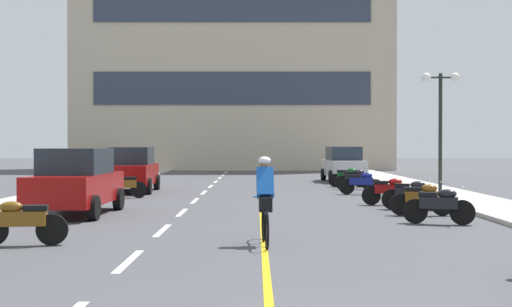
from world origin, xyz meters
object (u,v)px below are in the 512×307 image
object	(u,v)px
parked_car_near	(76,181)
parked_car_mid	(131,169)
motorcycle_2	(21,221)
motorcycle_5	(411,194)
motorcycle_10	(347,177)
parked_car_far	(343,164)
motorcycle_9	(354,179)
motorcycle_8	(361,182)
street_lamp_mid	(440,103)
motorcycle_3	(439,205)
cyclist_rider	(265,198)
motorcycle_6	(389,190)
motorcycle_4	(421,198)
motorcycle_7	(122,185)

from	to	relation	value
parked_car_near	parked_car_mid	size ratio (longest dim) A/B	1.00
parked_car_mid	motorcycle_2	bearing A→B (deg)	-87.64
motorcycle_5	motorcycle_10	xyz separation A→B (m)	(-0.41, 10.79, 0.00)
parked_car_far	motorcycle_9	xyz separation A→B (m)	(-0.30, -6.13, -0.44)
parked_car_mid	motorcycle_8	distance (m)	9.24
motorcycle_10	parked_car_far	bearing A→B (deg)	85.00
street_lamp_mid	motorcycle_3	distance (m)	10.33
street_lamp_mid	motorcycle_8	world-z (taller)	street_lamp_mid
parked_car_far	motorcycle_9	distance (m)	6.15
motorcycle_9	motorcycle_8	bearing A→B (deg)	-93.41
street_lamp_mid	cyclist_rider	xyz separation A→B (m)	(-6.85, -12.85, -2.61)
motorcycle_6	motorcycle_8	distance (m)	4.58
parked_car_mid	motorcycle_6	bearing A→B (deg)	-33.15
motorcycle_4	motorcycle_5	size ratio (longest dim) A/B	1.02
parked_car_near	motorcycle_10	size ratio (longest dim) A/B	2.50
parked_car_near	motorcycle_5	distance (m)	9.60
motorcycle_7	motorcycle_6	bearing A→B (deg)	-16.91
motorcycle_5	motorcycle_7	xyz separation A→B (m)	(-9.32, 4.27, 0.00)
parked_car_mid	motorcycle_7	bearing A→B (deg)	-85.02
parked_car_mid	motorcycle_9	bearing A→B (deg)	9.02
motorcycle_8	motorcycle_9	size ratio (longest dim) A/B	0.99
motorcycle_10	street_lamp_mid	bearing A→B (deg)	-59.49
motorcycle_9	cyclist_rider	world-z (taller)	cyclist_rider
motorcycle_4	motorcycle_10	world-z (taller)	same
parked_car_far	motorcycle_5	world-z (taller)	parked_car_far
motorcycle_6	motorcycle_7	xyz separation A→B (m)	(-8.98, 2.73, 0.00)
parked_car_far	parked_car_near	bearing A→B (deg)	-119.73
motorcycle_8	parked_car_near	bearing A→B (deg)	-140.17
motorcycle_10	cyclist_rider	xyz separation A→B (m)	(-3.98, -17.72, 0.41)
parked_car_near	motorcycle_6	world-z (taller)	parked_car_near
motorcycle_6	motorcycle_9	xyz separation A→B (m)	(0.02, 7.52, 0.00)
motorcycle_3	motorcycle_5	world-z (taller)	same
street_lamp_mid	parked_car_mid	distance (m)	12.46
motorcycle_6	motorcycle_9	size ratio (longest dim) A/B	1.00
motorcycle_7	motorcycle_10	xyz separation A→B (m)	(8.91, 6.52, 0.00)
street_lamp_mid	motorcycle_8	xyz separation A→B (m)	(-2.97, 0.20, -3.02)
motorcycle_6	cyclist_rider	bearing A→B (deg)	-115.53
street_lamp_mid	motorcycle_7	bearing A→B (deg)	-172.06
street_lamp_mid	cyclist_rider	size ratio (longest dim) A/B	2.57
motorcycle_9	motorcycle_5	bearing A→B (deg)	-87.92
motorcycle_10	motorcycle_3	bearing A→B (deg)	-88.97
parked_car_far	motorcycle_4	world-z (taller)	parked_car_far
motorcycle_3	cyclist_rider	xyz separation A→B (m)	(-4.24, -3.33, 0.41)
motorcycle_6	cyclist_rider	xyz separation A→B (m)	(-4.05, -8.47, 0.41)
motorcycle_6	motorcycle_7	distance (m)	9.38
street_lamp_mid	motorcycle_2	bearing A→B (deg)	-131.39
motorcycle_2	motorcycle_8	distance (m)	15.71
motorcycle_8	motorcycle_10	bearing A→B (deg)	88.86
motorcycle_5	motorcycle_9	xyz separation A→B (m)	(-0.33, 9.07, 0.00)
motorcycle_3	motorcycle_4	bearing A→B (deg)	87.93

